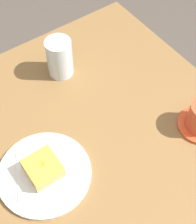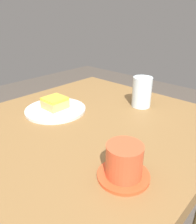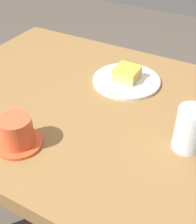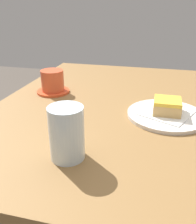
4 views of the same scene
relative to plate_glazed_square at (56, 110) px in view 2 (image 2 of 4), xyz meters
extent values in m
cube|color=brown|center=(-0.07, -0.16, -0.03)|extent=(1.05, 0.82, 0.05)
cylinder|color=olive|center=(0.37, 0.19, -0.40)|extent=(0.05, 0.05, 0.69)
cylinder|color=silver|center=(0.00, 0.00, 0.00)|extent=(0.24, 0.24, 0.01)
cube|color=white|center=(0.00, 0.00, 0.01)|extent=(0.18, 0.18, 0.00)
cube|color=tan|center=(0.00, 0.00, 0.02)|extent=(0.08, 0.08, 0.03)
cube|color=yellow|center=(0.00, 0.00, 0.05)|extent=(0.08, 0.08, 0.01)
cylinder|color=tan|center=(0.00, 0.00, 0.05)|extent=(0.02, 0.02, 0.00)
cylinder|color=silver|center=(0.27, -0.22, 0.06)|extent=(0.08, 0.08, 0.12)
cylinder|color=#DD4B25|center=(-0.12, -0.42, 0.00)|extent=(0.13, 0.13, 0.01)
cylinder|color=#D6502E|center=(-0.12, -0.42, 0.04)|extent=(0.09, 0.09, 0.08)
cylinder|color=black|center=(-0.12, -0.42, 0.08)|extent=(0.08, 0.08, 0.00)
camera|label=1|loc=(-0.38, 0.10, 0.78)|focal=54.41mm
camera|label=2|loc=(-0.46, -0.66, 0.35)|focal=35.01mm
camera|label=3|loc=(0.34, -0.83, 0.56)|focal=47.72mm
camera|label=4|loc=(0.71, -0.04, 0.32)|focal=39.10mm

